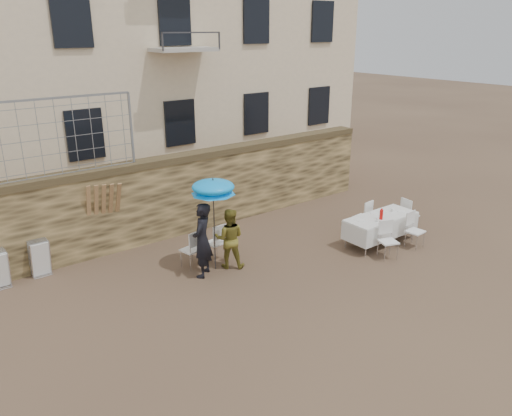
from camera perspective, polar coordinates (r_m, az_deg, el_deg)
ground at (r=10.83m, az=5.47°, el=-10.61°), size 80.00×80.00×0.00m
stone_wall at (r=14.11m, az=-8.21°, el=1.60°), size 13.00×0.50×2.20m
chain_link_fence at (r=12.49m, az=-20.83°, el=7.62°), size 3.20×0.06×1.80m
man_suit at (r=11.53m, az=-6.16°, el=-3.67°), size 0.77×0.75×1.79m
woman_dress at (r=11.96m, az=-3.07°, el=-3.48°), size 0.92×0.89×1.49m
umbrella at (r=11.41m, az=-4.92°, el=2.10°), size 1.03×1.03×2.12m
couple_chair_left at (r=12.13m, az=-7.45°, el=-4.63°), size 0.57×0.57×0.96m
couple_chair_right at (r=12.46m, az=-4.67°, el=-3.84°), size 0.53×0.53×0.96m
banquet_table at (r=13.68m, az=14.11°, el=-1.06°), size 2.10×0.85×0.78m
soda_bottle at (r=13.38m, az=14.13°, el=-0.73°), size 0.09×0.09×0.26m
table_chair_front_left at (r=12.90m, az=14.90°, el=-3.62°), size 0.61×0.61×0.96m
table_chair_front_right at (r=13.74m, az=17.76°, el=-2.45°), size 0.52×0.52×0.96m
table_chair_back at (r=14.38m, az=12.08°, el=-0.92°), size 0.53×0.53×0.96m
table_chair_side at (r=14.88m, az=17.15°, el=-0.66°), size 0.53×0.53×0.96m
chair_stack_right at (r=12.77m, az=-23.64°, el=-5.04°), size 0.46×0.40×0.92m
wood_planks at (r=13.03m, az=-17.29°, el=-1.16°), size 0.70×0.20×2.00m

